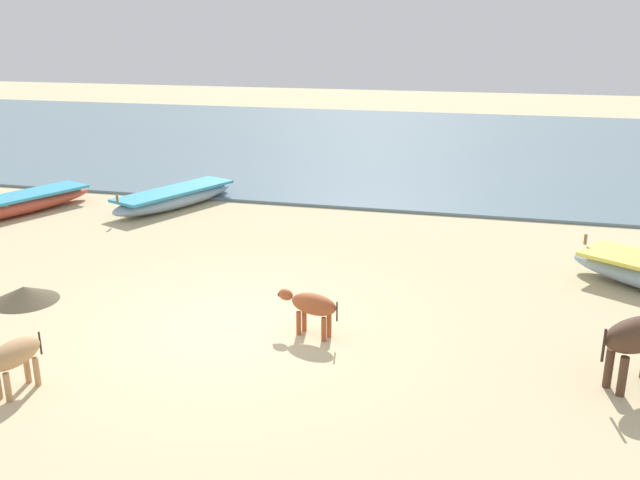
{
  "coord_description": "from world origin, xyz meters",
  "views": [
    {
      "loc": [
        3.75,
        -9.12,
        4.54
      ],
      "look_at": [
        0.68,
        2.92,
        0.6
      ],
      "focal_mm": 38.44,
      "sensor_mm": 36.0,
      "label": 1
    }
  ],
  "objects_px": {
    "fishing_boat_2": "(175,197)",
    "calf_far_rust": "(312,305)",
    "fishing_boat_3": "(11,205)",
    "calf_near_tan": "(12,357)"
  },
  "relations": [
    {
      "from": "fishing_boat_2",
      "to": "fishing_boat_3",
      "type": "height_order",
      "value": "same"
    },
    {
      "from": "fishing_boat_2",
      "to": "calf_far_rust",
      "type": "xyz_separation_m",
      "value": [
        5.38,
        -6.48,
        0.23
      ]
    },
    {
      "from": "fishing_boat_3",
      "to": "calf_far_rust",
      "type": "bearing_deg",
      "value": 83.79
    },
    {
      "from": "fishing_boat_2",
      "to": "calf_near_tan",
      "type": "relative_size",
      "value": 3.58
    },
    {
      "from": "fishing_boat_3",
      "to": "calf_far_rust",
      "type": "height_order",
      "value": "calf_far_rust"
    },
    {
      "from": "fishing_boat_3",
      "to": "calf_far_rust",
      "type": "relative_size",
      "value": 4.38
    },
    {
      "from": "fishing_boat_2",
      "to": "fishing_boat_3",
      "type": "relative_size",
      "value": 0.87
    },
    {
      "from": "fishing_boat_2",
      "to": "calf_far_rust",
      "type": "relative_size",
      "value": 3.79
    },
    {
      "from": "fishing_boat_2",
      "to": "calf_near_tan",
      "type": "xyz_separation_m",
      "value": [
        2.15,
        -9.08,
        0.25
      ]
    },
    {
      "from": "fishing_boat_3",
      "to": "calf_near_tan",
      "type": "height_order",
      "value": "calf_near_tan"
    }
  ]
}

